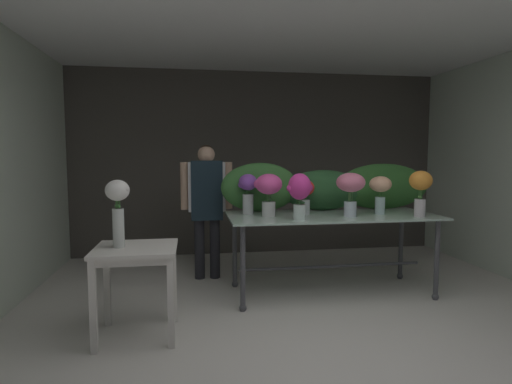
{
  "coord_description": "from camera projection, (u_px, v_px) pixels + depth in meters",
  "views": [
    {
      "loc": [
        -1.0,
        -2.36,
        1.47
      ],
      "look_at": [
        -0.43,
        1.29,
        1.14
      ],
      "focal_mm": 29.01,
      "sensor_mm": 36.0,
      "label": 1
    }
  ],
  "objects": [
    {
      "name": "wall_left",
      "position": [
        3.0,
        168.0,
        3.92
      ],
      "size": [
        0.12,
        3.9,
        2.68
      ],
      "primitive_type": "cube",
      "color": "silver",
      "rests_on": "ground"
    },
    {
      "name": "ceiling_slab",
      "position": [
        288.0,
        30.0,
        4.22
      ],
      "size": [
        5.66,
        3.9,
        0.12
      ],
      "primitive_type": "cube",
      "color": "silver",
      "rests_on": "wall_back"
    },
    {
      "name": "side_table_white",
      "position": [
        136.0,
        260.0,
        3.31
      ],
      "size": [
        0.64,
        0.59,
        0.74
      ],
      "color": "silver",
      "rests_on": "ground"
    },
    {
      "name": "vase_scarlet_roses",
      "position": [
        304.0,
        193.0,
        4.34
      ],
      "size": [
        0.21,
        0.2,
        0.37
      ],
      "color": "silver",
      "rests_on": "display_table_glass"
    },
    {
      "name": "florist",
      "position": [
        207.0,
        197.0,
        4.85
      ],
      "size": [
        0.61,
        0.24,
        1.58
      ],
      "color": "#232328",
      "rests_on": "ground"
    },
    {
      "name": "display_table_glass",
      "position": [
        332.0,
        226.0,
        4.35
      ],
      "size": [
        2.17,
        0.93,
        0.85
      ],
      "color": "silver",
      "rests_on": "ground"
    },
    {
      "name": "vase_violet_anemones",
      "position": [
        248.0,
        191.0,
        4.34
      ],
      "size": [
        0.22,
        0.19,
        0.42
      ],
      "color": "silver",
      "rests_on": "display_table_glass"
    },
    {
      "name": "wall_back",
      "position": [
        259.0,
        163.0,
        6.21
      ],
      "size": [
        5.54,
        0.12,
        2.68
      ],
      "primitive_type": "cube",
      "color": "#4C4742",
      "rests_on": "ground"
    },
    {
      "name": "vase_peach_tulips",
      "position": [
        380.0,
        190.0,
        4.34
      ],
      "size": [
        0.23,
        0.23,
        0.4
      ],
      "color": "silver",
      "rests_on": "display_table_glass"
    },
    {
      "name": "vase_rosy_snapdragons",
      "position": [
        351.0,
        187.0,
        4.17
      ],
      "size": [
        0.3,
        0.29,
        0.44
      ],
      "color": "silver",
      "rests_on": "display_table_glass"
    },
    {
      "name": "ground_plane",
      "position": [
        287.0,
        291.0,
        4.47
      ],
      "size": [
        8.32,
        8.32,
        0.0
      ],
      "primitive_type": "plane",
      "color": "silver"
    },
    {
      "name": "foliage_backdrop",
      "position": [
        325.0,
        188.0,
        4.66
      ],
      "size": [
        2.42,
        0.28,
        0.54
      ],
      "color": "#387033",
      "rests_on": "display_table_glass"
    },
    {
      "name": "vase_fuchsia_hydrangea",
      "position": [
        269.0,
        189.0,
        4.18
      ],
      "size": [
        0.29,
        0.27,
        0.43
      ],
      "color": "silver",
      "rests_on": "display_table_glass"
    },
    {
      "name": "vase_magenta_stock",
      "position": [
        300.0,
        191.0,
        3.94
      ],
      "size": [
        0.26,
        0.22,
        0.45
      ],
      "color": "silver",
      "rests_on": "display_table_glass"
    },
    {
      "name": "vase_sunset_peonies",
      "position": [
        421.0,
        187.0,
        4.15
      ],
      "size": [
        0.22,
        0.22,
        0.47
      ],
      "color": "silver",
      "rests_on": "display_table_glass"
    },
    {
      "name": "vase_white_roses_tall",
      "position": [
        118.0,
        206.0,
        3.25
      ],
      "size": [
        0.19,
        0.19,
        0.54
      ],
      "color": "silver",
      "rests_on": "side_table_white"
    }
  ]
}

